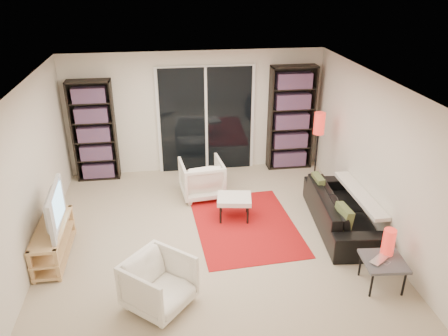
{
  "coord_description": "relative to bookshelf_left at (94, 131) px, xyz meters",
  "views": [
    {
      "loc": [
        -0.61,
        -5.72,
        3.84
      ],
      "look_at": [
        0.25,
        0.3,
        1.0
      ],
      "focal_mm": 35.0,
      "sensor_mm": 36.0,
      "label": 1
    }
  ],
  "objects": [
    {
      "name": "floor",
      "position": [
        1.95,
        -2.33,
        -0.98
      ],
      "size": [
        5.0,
        5.0,
        0.0
      ],
      "primitive_type": "plane",
      "color": "#BAA990",
      "rests_on": "ground"
    },
    {
      "name": "wall_back",
      "position": [
        1.95,
        0.17,
        0.22
      ],
      "size": [
        5.0,
        0.02,
        2.4
      ],
      "primitive_type": "cube",
      "color": "silver",
      "rests_on": "ground"
    },
    {
      "name": "wall_front",
      "position": [
        1.95,
        -4.83,
        0.22
      ],
      "size": [
        5.0,
        0.02,
        2.4
      ],
      "primitive_type": "cube",
      "color": "silver",
      "rests_on": "ground"
    },
    {
      "name": "wall_left",
      "position": [
        -0.55,
        -2.33,
        0.22
      ],
      "size": [
        0.02,
        5.0,
        2.4
      ],
      "primitive_type": "cube",
      "color": "silver",
      "rests_on": "ground"
    },
    {
      "name": "wall_right",
      "position": [
        4.45,
        -2.33,
        0.22
      ],
      "size": [
        0.02,
        5.0,
        2.4
      ],
      "primitive_type": "cube",
      "color": "silver",
      "rests_on": "ground"
    },
    {
      "name": "ceiling",
      "position": [
        1.95,
        -2.33,
        1.42
      ],
      "size": [
        5.0,
        5.0,
        0.02
      ],
      "primitive_type": "cube",
      "color": "white",
      "rests_on": "wall_back"
    },
    {
      "name": "sliding_door",
      "position": [
        2.15,
        0.13,
        0.07
      ],
      "size": [
        1.92,
        0.08,
        2.16
      ],
      "color": "white",
      "rests_on": "ground"
    },
    {
      "name": "bookshelf_left",
      "position": [
        0.0,
        0.0,
        0.0
      ],
      "size": [
        0.8,
        0.3,
        1.95
      ],
      "color": "black",
      "rests_on": "ground"
    },
    {
      "name": "bookshelf_right",
      "position": [
        3.85,
        -0.0,
        0.07
      ],
      "size": [
        0.9,
        0.3,
        2.1
      ],
      "color": "black",
      "rests_on": "ground"
    },
    {
      "name": "tv_stand",
      "position": [
        -0.34,
        -2.57,
        -0.71
      ],
      "size": [
        0.39,
        1.22,
        0.5
      ],
      "color": "#E1BE76",
      "rests_on": "floor"
    },
    {
      "name": "tv",
      "position": [
        -0.32,
        -2.57,
        -0.18
      ],
      "size": [
        0.19,
        1.02,
        0.58
      ],
      "primitive_type": "imported",
      "rotation": [
        0.0,
        0.0,
        1.63
      ],
      "color": "black",
      "rests_on": "tv_stand"
    },
    {
      "name": "rug",
      "position": [
        2.53,
        -2.15,
        -0.97
      ],
      "size": [
        1.69,
        2.2,
        0.01
      ],
      "primitive_type": "cube",
      "rotation": [
        0.0,
        0.0,
        0.06
      ],
      "color": "#B11213",
      "rests_on": "floor"
    },
    {
      "name": "sofa",
      "position": [
        4.04,
        -2.37,
        -0.68
      ],
      "size": [
        0.98,
        2.09,
        0.59
      ],
      "primitive_type": "imported",
      "rotation": [
        0.0,
        0.0,
        1.48
      ],
      "color": "black",
      "rests_on": "floor"
    },
    {
      "name": "armchair_back",
      "position": [
        1.94,
        -1.02,
        -0.63
      ],
      "size": [
        0.81,
        0.83,
        0.69
      ],
      "primitive_type": "imported",
      "rotation": [
        0.0,
        0.0,
        3.25
      ],
      "color": "white",
      "rests_on": "floor"
    },
    {
      "name": "armchair_front",
      "position": [
        1.15,
        -3.78,
        -0.64
      ],
      "size": [
        1.02,
        1.02,
        0.67
      ],
      "primitive_type": "imported",
      "rotation": [
        0.0,
        0.0,
        0.85
      ],
      "color": "white",
      "rests_on": "floor"
    },
    {
      "name": "ottoman",
      "position": [
        2.39,
        -1.88,
        -0.63
      ],
      "size": [
        0.62,
        0.53,
        0.4
      ],
      "color": "white",
      "rests_on": "floor"
    },
    {
      "name": "side_table",
      "position": [
        4.02,
        -3.82,
        -0.62
      ],
      "size": [
        0.57,
        0.57,
        0.4
      ],
      "color": "#4A4B4F",
      "rests_on": "floor"
    },
    {
      "name": "laptop",
      "position": [
        3.98,
        -3.85,
        -0.56
      ],
      "size": [
        0.36,
        0.33,
        0.02
      ],
      "primitive_type": "imported",
      "rotation": [
        0.0,
        0.0,
        0.61
      ],
      "color": "silver",
      "rests_on": "side_table"
    },
    {
      "name": "table_lamp",
      "position": [
        4.12,
        -3.69,
        -0.39
      ],
      "size": [
        0.16,
        0.16,
        0.36
      ],
      "primitive_type": "cylinder",
      "color": "red",
      "rests_on": "side_table"
    },
    {
      "name": "floor_lamp",
      "position": [
        4.08,
        -0.96,
        0.15
      ],
      "size": [
        0.22,
        0.22,
        1.46
      ],
      "color": "black",
      "rests_on": "floor"
    }
  ]
}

